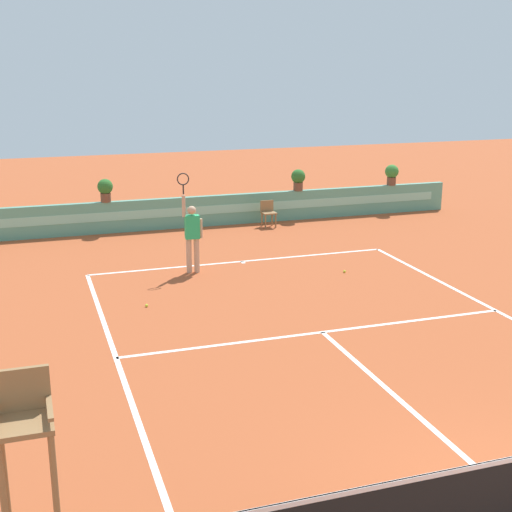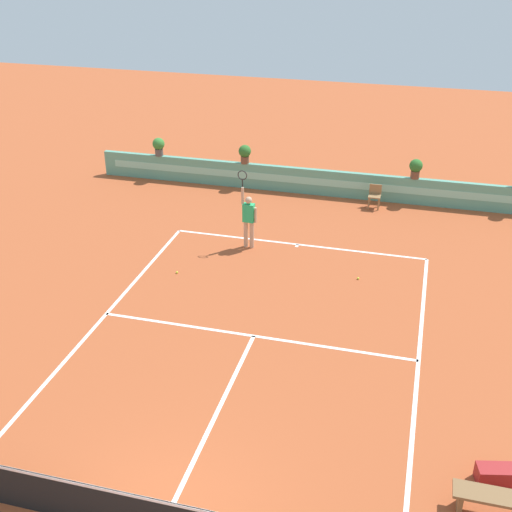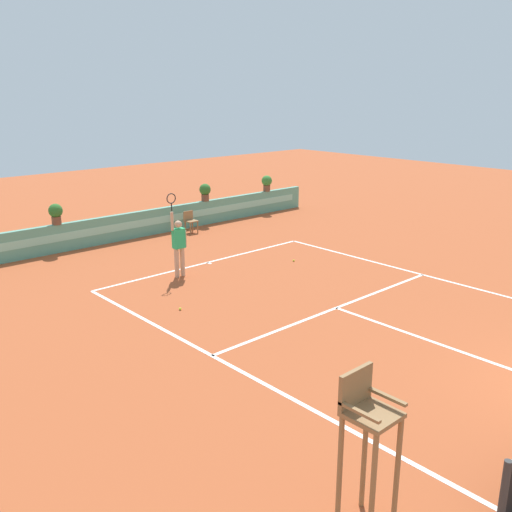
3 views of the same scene
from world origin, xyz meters
TOP-DOWN VIEW (x-y plane):
  - ground_plane at (0.00, 6.00)m, footprint 60.00×60.00m
  - court_lines at (0.00, 6.72)m, footprint 8.32×11.94m
  - back_wall_barrier at (0.00, 16.39)m, footprint 18.00×0.21m
  - ball_kid_chair at (2.07, 15.66)m, footprint 0.44×0.44m
  - bench_courtside at (5.66, 2.00)m, footprint 1.60×0.44m
  - gear_bag at (5.67, 2.84)m, footprint 0.76×0.51m
  - tennis_player at (-1.50, 11.31)m, footprint 0.62×0.24m
  - tennis_ball_near_baseline at (2.20, 10.06)m, footprint 0.07×0.07m
  - tennis_ball_mid_court at (-3.09, 9.02)m, footprint 0.07×0.07m
  - potted_plant_far_left at (-6.62, 16.39)m, footprint 0.48×0.48m
  - potted_plant_left at (-3.06, 16.39)m, footprint 0.48×0.48m
  - potted_plant_right at (3.40, 16.39)m, footprint 0.48×0.48m

SIDE VIEW (x-z plane):
  - ground_plane at x=0.00m, z-range 0.00..0.00m
  - court_lines at x=0.00m, z-range 0.00..0.01m
  - tennis_ball_near_baseline at x=2.20m, z-range 0.00..0.07m
  - tennis_ball_mid_court at x=-3.09m, z-range 0.00..0.07m
  - gear_bag at x=5.67m, z-range 0.00..0.36m
  - bench_courtside at x=5.66m, z-range 0.12..0.63m
  - ball_kid_chair at x=2.07m, z-range 0.05..0.90m
  - back_wall_barrier at x=0.00m, z-range 0.00..1.00m
  - tennis_player at x=-1.50m, z-range -0.24..2.34m
  - potted_plant_far_left at x=-6.62m, z-range 1.05..1.78m
  - potted_plant_left at x=-3.06m, z-range 1.05..1.78m
  - potted_plant_right at x=3.40m, z-range 1.05..1.78m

